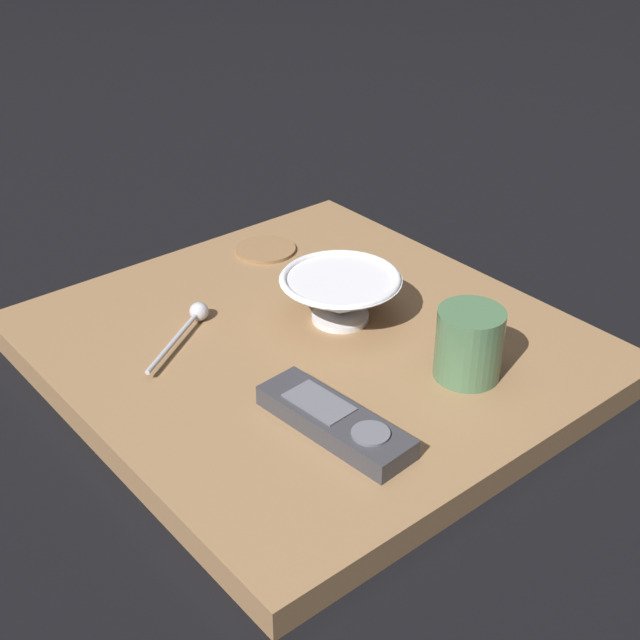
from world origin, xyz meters
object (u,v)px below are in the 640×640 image
at_px(coffee_mug, 469,344).
at_px(cereal_bowl, 340,295).
at_px(tv_remote_near, 335,421).
at_px(drink_coaster, 266,249).
at_px(teaspoon, 193,319).

bearing_deg(coffee_mug, cereal_bowl, 9.43).
relative_size(coffee_mug, tv_remote_near, 0.44).
bearing_deg(drink_coaster, tv_remote_near, 153.04).
bearing_deg(teaspoon, coffee_mug, -147.29).
relative_size(teaspoon, drink_coaster, 1.54).
distance_m(coffee_mug, teaspoon, 0.34).
xyz_separation_m(coffee_mug, tv_remote_near, (0.02, 0.18, -0.03)).
height_order(cereal_bowl, tv_remote_near, cereal_bowl).
distance_m(tv_remote_near, drink_coaster, 0.42).
xyz_separation_m(teaspoon, drink_coaster, (0.11, -0.19, -0.01)).
bearing_deg(teaspoon, tv_remote_near, -179.56).
bearing_deg(drink_coaster, coffee_mug, 178.30).
height_order(teaspoon, drink_coaster, teaspoon).
bearing_deg(drink_coaster, teaspoon, 119.82).
bearing_deg(tv_remote_near, teaspoon, 0.44).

